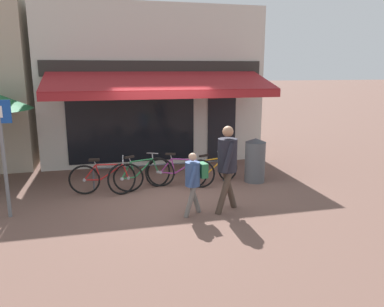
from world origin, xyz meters
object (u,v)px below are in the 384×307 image
(bicycle_red, at_px, (106,178))
(bicycle_purple, at_px, (180,172))
(litter_bin, at_px, (255,160))
(pedestrian_child, at_px, (194,177))
(parking_sign, at_px, (2,145))
(bicycle_green, at_px, (140,174))
(bicycle_orange, at_px, (213,170))
(pedestrian_adult, at_px, (227,160))

(bicycle_red, height_order, bicycle_purple, bicycle_red)
(bicycle_purple, bearing_deg, litter_bin, 20.00)
(bicycle_red, xyz_separation_m, bicycle_purple, (1.80, 0.10, -0.01))
(pedestrian_child, relative_size, parking_sign, 0.54)
(bicycle_green, bearing_deg, pedestrian_child, -88.69)
(pedestrian_child, distance_m, litter_bin, 2.79)
(bicycle_orange, relative_size, pedestrian_adult, 0.88)
(pedestrian_adult, xyz_separation_m, litter_bin, (1.39, 1.78, -0.50))
(pedestrian_adult, bearing_deg, parking_sign, -18.51)
(bicycle_orange, bearing_deg, litter_bin, -26.42)
(bicycle_green, bearing_deg, bicycle_purple, -24.11)
(bicycle_red, distance_m, pedestrian_child, 2.46)
(bicycle_green, xyz_separation_m, bicycle_purple, (1.00, -0.00, -0.01))
(pedestrian_adult, xyz_separation_m, parking_sign, (-4.30, 0.72, 0.38))
(litter_bin, bearing_deg, bicycle_green, 179.38)
(pedestrian_adult, bearing_deg, pedestrian_child, -5.31)
(bicycle_red, xyz_separation_m, litter_bin, (3.78, 0.07, 0.19))
(bicycle_purple, bearing_deg, bicycle_orange, 26.37)
(bicycle_purple, height_order, bicycle_orange, bicycle_purple)
(litter_bin, bearing_deg, pedestrian_adult, -128.07)
(pedestrian_child, height_order, parking_sign, parking_sign)
(bicycle_green, height_order, litter_bin, litter_bin)
(bicycle_red, xyz_separation_m, bicycle_green, (0.80, 0.10, 0.00))
(bicycle_red, xyz_separation_m, pedestrian_child, (1.68, -1.75, 0.41))
(bicycle_orange, height_order, pedestrian_adult, pedestrian_adult)
(parking_sign, bearing_deg, litter_bin, 10.53)
(parking_sign, bearing_deg, bicycle_purple, 16.30)
(bicycle_green, relative_size, parking_sign, 0.69)
(bicycle_green, bearing_deg, bicycle_red, 163.33)
(bicycle_purple, distance_m, litter_bin, 1.99)
(bicycle_red, xyz_separation_m, bicycle_orange, (2.67, 0.18, -0.04))
(bicycle_purple, bearing_deg, bicycle_red, -156.02)
(litter_bin, bearing_deg, bicycle_purple, 179.16)
(bicycle_red, relative_size, bicycle_green, 1.05)
(bicycle_red, relative_size, bicycle_orange, 1.10)
(pedestrian_child, bearing_deg, litter_bin, -148.20)
(pedestrian_child, bearing_deg, bicycle_red, -55.38)
(bicycle_green, xyz_separation_m, bicycle_orange, (1.86, 0.08, -0.04))
(bicycle_red, relative_size, litter_bin, 1.51)
(pedestrian_adult, bearing_deg, bicycle_orange, -107.44)
(bicycle_purple, height_order, pedestrian_adult, pedestrian_adult)
(pedestrian_child, height_order, litter_bin, pedestrian_child)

